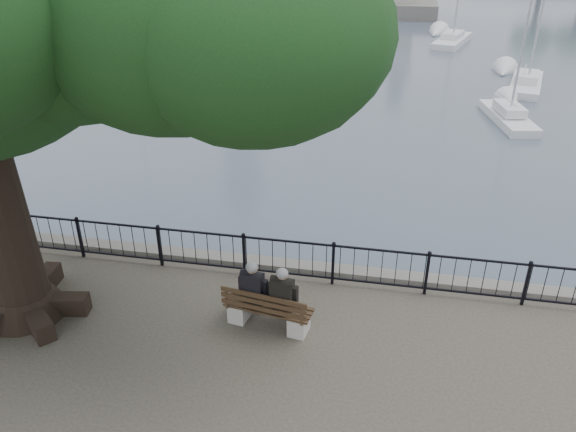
# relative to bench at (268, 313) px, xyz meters

# --- Properties ---
(harbor) EXTENTS (260.00, 260.00, 1.20)m
(harbor) POSITION_rel_bench_xyz_m (0.07, 2.22, -0.82)
(harbor) COLOR #5D5953
(harbor) RESTS_ON ground
(railing) EXTENTS (22.06, 0.06, 1.00)m
(railing) POSITION_rel_bench_xyz_m (0.07, 1.72, 0.24)
(railing) COLOR black
(railing) RESTS_ON ground
(bench) EXTENTS (1.80, 0.79, 0.92)m
(bench) POSITION_rel_bench_xyz_m (0.00, 0.00, 0.00)
(bench) COLOR #A49F95
(bench) RESTS_ON ground
(person_left) EXTENTS (0.48, 0.77, 1.46)m
(person_left) POSITION_rel_bench_xyz_m (-0.27, 0.14, 0.35)
(person_left) COLOR black
(person_left) RESTS_ON ground
(person_right) EXTENTS (0.48, 0.77, 1.46)m
(person_right) POSITION_rel_bench_xyz_m (0.33, 0.05, 0.35)
(person_right) COLOR black
(person_right) RESTS_ON ground
(sailboat_a) EXTENTS (3.75, 5.79, 10.48)m
(sailboat_a) POSITION_rel_bench_xyz_m (-10.82, 17.91, -1.01)
(sailboat_a) COLOR white
(sailboat_a) RESTS_ON ground
(sailboat_b) EXTENTS (2.10, 4.80, 9.99)m
(sailboat_b) POSITION_rel_bench_xyz_m (-2.80, 23.93, -1.00)
(sailboat_b) COLOR white
(sailboat_b) RESTS_ON ground
(sailboat_c) EXTENTS (2.16, 4.86, 8.48)m
(sailboat_c) POSITION_rel_bench_xyz_m (7.23, 17.58, -1.04)
(sailboat_c) COLOR white
(sailboat_c) RESTS_ON ground
(sailboat_d) EXTENTS (2.70, 5.67, 10.40)m
(sailboat_d) POSITION_rel_bench_xyz_m (9.07, 23.83, -1.01)
(sailboat_d) COLOR white
(sailboat_d) RESTS_ON ground
(sailboat_e) EXTENTS (3.37, 5.50, 11.70)m
(sailboat_e) POSITION_rel_bench_xyz_m (-12.39, 30.92, -0.98)
(sailboat_e) COLOR white
(sailboat_e) RESTS_ON ground
(sailboat_f) EXTENTS (1.79, 4.81, 10.58)m
(sailboat_f) POSITION_rel_bench_xyz_m (-0.28, 28.47, -0.99)
(sailboat_f) COLOR white
(sailboat_f) RESTS_ON ground
(sailboat_g) EXTENTS (3.33, 6.35, 11.97)m
(sailboat_g) POSITION_rel_bench_xyz_m (5.89, 35.94, -0.99)
(sailboat_g) COLOR white
(sailboat_g) RESTS_ON ground
(sailboat_h) EXTENTS (2.62, 5.22, 11.90)m
(sailboat_h) POSITION_rel_bench_xyz_m (-3.08, 35.69, -0.96)
(sailboat_h) COLOR white
(sailboat_h) RESTS_ON ground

